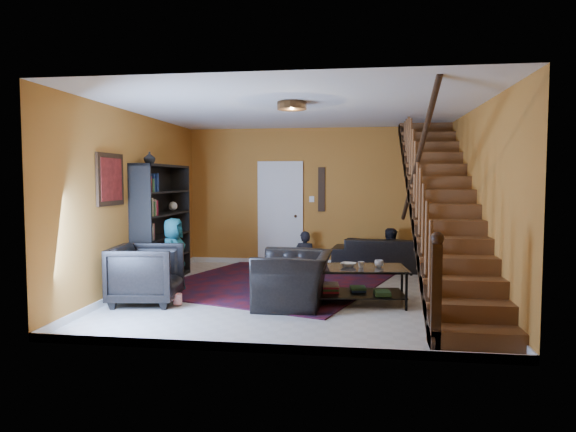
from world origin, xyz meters
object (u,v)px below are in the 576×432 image
object	(u,v)px
sofa	(389,254)
armchair_right	(294,279)
armchair_left	(146,274)
coffee_table	(358,282)
bookshelf	(163,226)

from	to	relation	value
sofa	armchair_right	size ratio (longest dim) A/B	1.87
sofa	armchair_right	xyz separation A→B (m)	(-1.47, -3.08, 0.06)
armchair_left	coffee_table	xyz separation A→B (m)	(2.96, 0.46, -0.12)
armchair_left	coffee_table	world-z (taller)	armchair_left
sofa	armchair_right	distance (m)	3.42
bookshelf	sofa	distance (m)	4.31
armchair_left	armchair_right	size ratio (longest dim) A/B	0.80
sofa	bookshelf	bearing A→B (deg)	29.51
sofa	coffee_table	bearing A→B (deg)	83.89
bookshelf	armchair_left	bearing A→B (deg)	-76.89
sofa	armchair_right	bearing A→B (deg)	70.41
armchair_right	coffee_table	distance (m)	0.94
bookshelf	coffee_table	world-z (taller)	bookshelf
bookshelf	coffee_table	size ratio (longest dim) A/B	1.41
armchair_right	coffee_table	world-z (taller)	armchair_right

